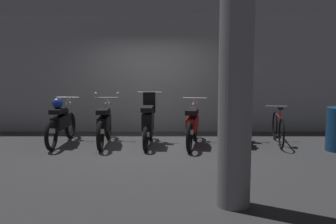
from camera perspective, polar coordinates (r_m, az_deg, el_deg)
ground_plane at (r=9.10m, az=-2.82°, el=-4.94°), size 80.00×80.00×0.00m
back_wall at (r=10.90m, az=-2.36°, el=5.20°), size 16.00×0.30×3.01m
motorbike_slot_0 at (r=9.64m, az=-14.58°, el=-1.27°), size 0.56×1.95×1.08m
motorbike_slot_1 at (r=9.41m, az=-8.79°, el=-1.54°), size 0.59×1.95×1.15m
motorbike_slot_2 at (r=9.24m, az=-2.76°, el=-1.43°), size 0.56×1.68×1.18m
motorbike_slot_3 at (r=9.24m, az=3.40°, el=-1.65°), size 0.56×1.94×1.03m
motorbike_slot_4 at (r=9.46m, az=9.36°, el=-1.03°), size 0.59×1.67×1.29m
bicycle at (r=9.70m, az=14.99°, el=-2.21°), size 0.50×1.72×0.89m
support_pillar at (r=5.46m, az=9.32°, el=2.31°), size 0.45×0.45×3.01m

